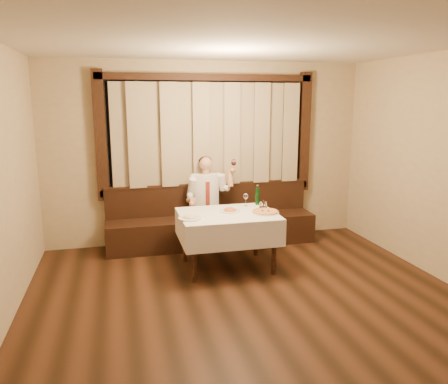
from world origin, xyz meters
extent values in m
cube|color=black|center=(0.00, 0.00, -0.01)|extent=(5.00, 6.00, 0.01)
cube|color=silver|center=(0.00, 0.00, 2.80)|extent=(5.00, 6.00, 0.01)
cube|color=tan|center=(0.00, 3.00, 1.40)|extent=(5.00, 0.01, 2.80)
cube|color=black|center=(0.00, 2.98, 1.70)|extent=(3.00, 0.02, 1.60)
cube|color=orange|center=(-0.70, 2.97, 1.40)|extent=(0.50, 0.01, 0.40)
cube|color=black|center=(0.00, 2.94, 0.85)|extent=(3.30, 0.12, 0.10)
cube|color=black|center=(0.00, 2.94, 2.55)|extent=(3.30, 0.12, 0.10)
cube|color=black|center=(-1.60, 2.94, 1.70)|extent=(0.16, 0.12, 1.90)
cube|color=black|center=(1.60, 2.94, 1.70)|extent=(0.16, 0.12, 1.90)
cube|color=#8D785A|center=(0.00, 2.88, 1.70)|extent=(2.90, 0.08, 1.55)
cube|color=black|center=(0.00, 2.68, 0.23)|extent=(3.20, 0.60, 0.45)
cube|color=black|center=(0.00, 2.92, 0.68)|extent=(3.20, 0.12, 0.45)
cube|color=black|center=(0.00, 2.92, 0.92)|extent=(3.20, 0.14, 0.04)
cylinder|color=black|center=(-0.52, 1.33, 0.35)|extent=(0.06, 0.06, 0.71)
cylinder|color=black|center=(0.52, 1.33, 0.35)|extent=(0.06, 0.06, 0.71)
cylinder|color=black|center=(-0.52, 2.07, 0.35)|extent=(0.06, 0.06, 0.71)
cylinder|color=black|center=(0.52, 2.07, 0.35)|extent=(0.06, 0.06, 0.71)
cube|color=black|center=(0.00, 1.70, 0.73)|extent=(1.20, 0.90, 0.04)
cube|color=white|center=(0.00, 1.70, 0.75)|extent=(1.26, 0.96, 0.01)
cube|color=white|center=(0.00, 1.22, 0.58)|extent=(1.26, 0.01, 0.35)
cube|color=white|center=(0.00, 2.18, 0.58)|extent=(1.26, 0.01, 0.35)
cube|color=white|center=(-0.63, 1.70, 0.58)|extent=(0.01, 0.96, 0.35)
cube|color=white|center=(0.63, 1.70, 0.58)|extent=(0.01, 0.96, 0.35)
cylinder|color=white|center=(0.48, 1.59, 0.76)|extent=(0.36, 0.36, 0.01)
cylinder|color=#C14C1C|center=(0.48, 1.59, 0.77)|extent=(0.33, 0.33, 0.01)
torus|color=tan|center=(0.48, 1.59, 0.78)|extent=(0.34, 0.34, 0.03)
sphere|color=black|center=(0.45, 1.61, 0.78)|extent=(0.02, 0.02, 0.02)
sphere|color=black|center=(0.53, 1.58, 0.78)|extent=(0.02, 0.02, 0.02)
cylinder|color=white|center=(0.05, 1.77, 0.76)|extent=(0.28, 0.28, 0.02)
ellipsoid|color=#C7401F|center=(0.05, 1.77, 0.81)|extent=(0.17, 0.17, 0.08)
cylinder|color=white|center=(-0.53, 1.54, 0.76)|extent=(0.29, 0.29, 0.02)
ellipsoid|color=beige|center=(-0.53, 1.54, 0.81)|extent=(0.18, 0.18, 0.08)
cylinder|color=#0F4913|center=(0.53, 2.07, 0.87)|extent=(0.06, 0.06, 0.23)
cylinder|color=#0F4913|center=(0.53, 2.07, 1.00)|extent=(0.02, 0.02, 0.05)
cylinder|color=silver|center=(0.53, 2.07, 1.03)|extent=(0.03, 0.03, 0.01)
cylinder|color=white|center=(0.34, 2.01, 0.76)|extent=(0.06, 0.06, 0.01)
cylinder|color=white|center=(0.34, 2.01, 0.81)|extent=(0.01, 0.01, 0.10)
ellipsoid|color=white|center=(0.34, 2.01, 0.90)|extent=(0.07, 0.07, 0.08)
cube|color=black|center=(0.53, 1.80, 0.77)|extent=(0.12, 0.09, 0.04)
cube|color=black|center=(0.53, 1.80, 0.83)|extent=(0.03, 0.06, 0.08)
cylinder|color=white|center=(0.50, 1.82, 0.81)|extent=(0.03, 0.03, 0.06)
cylinder|color=silver|center=(0.50, 1.82, 0.85)|extent=(0.03, 0.03, 0.01)
cylinder|color=white|center=(0.56, 1.79, 0.81)|extent=(0.03, 0.03, 0.06)
cylinder|color=silver|center=(0.56, 1.79, 0.85)|extent=(0.03, 0.03, 0.01)
cube|color=black|center=(-0.08, 2.57, 0.53)|extent=(0.38, 0.43, 0.15)
cube|color=black|center=(-0.19, 2.36, 0.23)|extent=(0.10, 0.11, 0.45)
cube|color=black|center=(0.02, 2.36, 0.23)|extent=(0.10, 0.11, 0.45)
ellipsoid|color=white|center=(-0.08, 2.71, 0.86)|extent=(0.40, 0.25, 0.51)
cube|color=maroon|center=(-0.08, 2.58, 0.83)|extent=(0.06, 0.01, 0.38)
cylinder|color=tan|center=(-0.08, 2.71, 1.15)|extent=(0.10, 0.10, 0.08)
sphere|color=tan|center=(-0.08, 2.71, 1.28)|extent=(0.20, 0.20, 0.20)
ellipsoid|color=black|center=(-0.08, 2.74, 1.31)|extent=(0.21, 0.21, 0.15)
sphere|color=white|center=(-0.27, 2.71, 1.07)|extent=(0.12, 0.12, 0.12)
sphere|color=white|center=(0.11, 2.71, 1.07)|extent=(0.12, 0.12, 0.12)
sphere|color=tan|center=(-0.37, 2.32, 0.75)|extent=(0.08, 0.08, 0.08)
sphere|color=tan|center=(0.30, 2.55, 1.19)|extent=(0.09, 0.09, 0.09)
cylinder|color=white|center=(0.30, 2.52, 1.23)|extent=(0.01, 0.01, 0.10)
ellipsoid|color=white|center=(0.30, 2.52, 1.31)|extent=(0.08, 0.08, 0.10)
ellipsoid|color=#4C070F|center=(0.30, 2.52, 1.29)|extent=(0.06, 0.06, 0.06)
camera|label=1|loc=(-1.38, -3.68, 2.21)|focal=35.00mm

